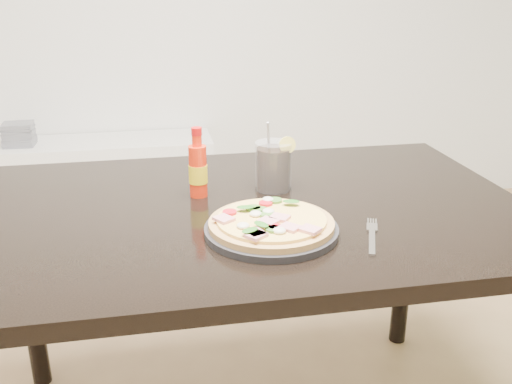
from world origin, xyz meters
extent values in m
cube|color=black|center=(-0.18, 0.45, 0.73)|extent=(1.40, 0.90, 0.04)
cylinder|color=black|center=(-0.82, 0.84, 0.35)|extent=(0.06, 0.06, 0.71)
cylinder|color=black|center=(0.46, 0.84, 0.35)|extent=(0.06, 0.06, 0.71)
cylinder|color=black|center=(-0.16, 0.27, 0.76)|extent=(0.30, 0.30, 0.02)
cylinder|color=tan|center=(-0.16, 0.27, 0.77)|extent=(0.28, 0.28, 0.01)
cylinder|color=#FEEB6E|center=(-0.16, 0.27, 0.78)|extent=(0.24, 0.24, 0.01)
cube|color=pink|center=(-0.21, 0.18, 0.79)|extent=(0.05, 0.05, 0.01)
cube|color=pink|center=(-0.26, 0.28, 0.79)|extent=(0.05, 0.05, 0.01)
cube|color=pink|center=(-0.09, 0.19, 0.79)|extent=(0.05, 0.05, 0.01)
cube|color=pink|center=(-0.13, 0.21, 0.79)|extent=(0.05, 0.05, 0.01)
cube|color=pink|center=(-0.14, 0.26, 0.79)|extent=(0.05, 0.05, 0.01)
cube|color=pink|center=(-0.17, 0.25, 0.79)|extent=(0.05, 0.05, 0.01)
cube|color=pink|center=(-0.21, 0.19, 0.79)|extent=(0.05, 0.05, 0.01)
cylinder|color=red|center=(-0.25, 0.32, 0.79)|extent=(0.03, 0.03, 0.01)
cylinder|color=red|center=(-0.16, 0.35, 0.79)|extent=(0.03, 0.03, 0.01)
cylinder|color=red|center=(-0.13, 0.21, 0.79)|extent=(0.03, 0.03, 0.01)
cylinder|color=red|center=(-0.16, 0.21, 0.79)|extent=(0.03, 0.03, 0.01)
cylinder|color=#427928|center=(-0.13, 0.37, 0.79)|extent=(0.03, 0.03, 0.01)
cylinder|color=#427928|center=(-0.17, 0.21, 0.79)|extent=(0.03, 0.03, 0.01)
cylinder|color=#427928|center=(-0.17, 0.29, 0.79)|extent=(0.03, 0.03, 0.01)
cylinder|color=#427928|center=(-0.19, 0.33, 0.79)|extent=(0.03, 0.03, 0.01)
cylinder|color=#427928|center=(-0.18, 0.32, 0.79)|extent=(0.03, 0.03, 0.01)
ellipsoid|color=beige|center=(-0.16, 0.30, 0.79)|extent=(0.03, 0.03, 0.01)
ellipsoid|color=beige|center=(-0.23, 0.23, 0.79)|extent=(0.03, 0.03, 0.01)
ellipsoid|color=beige|center=(-0.19, 0.29, 0.79)|extent=(0.03, 0.03, 0.01)
ellipsoid|color=beige|center=(-0.15, 0.37, 0.79)|extent=(0.03, 0.03, 0.01)
ellipsoid|color=beige|center=(-0.16, 0.20, 0.79)|extent=(0.03, 0.03, 0.01)
ellipsoid|color=#256C19|center=(-0.10, 0.34, 0.80)|extent=(0.04, 0.03, 0.00)
ellipsoid|color=#256C19|center=(-0.19, 0.22, 0.80)|extent=(0.04, 0.05, 0.00)
ellipsoid|color=#256C19|center=(-0.21, 0.32, 0.80)|extent=(0.04, 0.03, 0.00)
ellipsoid|color=#256C19|center=(-0.22, 0.20, 0.80)|extent=(0.05, 0.04, 0.00)
cylinder|color=red|center=(-0.30, 0.54, 0.82)|extent=(0.05, 0.05, 0.13)
cylinder|color=yellow|center=(-0.30, 0.54, 0.81)|extent=(0.05, 0.05, 0.05)
cylinder|color=red|center=(-0.30, 0.54, 0.90)|extent=(0.02, 0.02, 0.03)
cylinder|color=red|center=(-0.30, 0.54, 0.92)|extent=(0.03, 0.03, 0.02)
cylinder|color=black|center=(-0.09, 0.55, 0.81)|extent=(0.09, 0.09, 0.11)
cylinder|color=silver|center=(-0.09, 0.55, 0.81)|extent=(0.10, 0.10, 0.13)
cylinder|color=#F2E059|center=(-0.06, 0.53, 0.88)|extent=(0.04, 0.01, 0.04)
cylinder|color=#B2B2B7|center=(-0.10, 0.56, 0.85)|extent=(0.03, 0.06, 0.17)
cube|color=silver|center=(0.04, 0.18, 0.75)|extent=(0.06, 0.12, 0.00)
cube|color=silver|center=(0.07, 0.25, 0.75)|extent=(0.04, 0.05, 0.00)
cube|color=silver|center=(0.07, 0.29, 0.75)|extent=(0.01, 0.03, 0.00)
cube|color=silver|center=(0.08, 0.29, 0.75)|extent=(0.01, 0.03, 0.00)
cube|color=silver|center=(0.09, 0.28, 0.75)|extent=(0.01, 0.03, 0.00)
cube|color=silver|center=(0.09, 0.28, 0.75)|extent=(0.01, 0.03, 0.00)
cube|color=white|center=(-0.80, 2.07, 0.25)|extent=(1.40, 0.34, 0.50)
cube|color=slate|center=(-1.05, 2.05, 0.51)|extent=(0.14, 0.12, 0.01)
cube|color=slate|center=(-1.05, 2.05, 0.52)|extent=(0.14, 0.12, 0.01)
cube|color=slate|center=(-1.05, 2.05, 0.53)|extent=(0.14, 0.12, 0.01)
cube|color=slate|center=(-1.05, 2.05, 0.54)|extent=(0.14, 0.12, 0.01)
cube|color=slate|center=(-1.05, 2.05, 0.55)|extent=(0.14, 0.12, 0.01)
cube|color=slate|center=(-1.05, 2.05, 0.56)|extent=(0.14, 0.12, 0.01)
cube|color=slate|center=(-1.05, 2.05, 0.57)|extent=(0.14, 0.12, 0.01)
cube|color=slate|center=(-1.05, 2.05, 0.58)|extent=(0.14, 0.12, 0.01)
cube|color=slate|center=(-1.05, 2.05, 0.59)|extent=(0.14, 0.12, 0.01)
cube|color=slate|center=(-1.05, 2.05, 0.60)|extent=(0.14, 0.12, 0.01)
cube|color=slate|center=(-1.05, 2.05, 0.61)|extent=(0.14, 0.12, 0.01)
camera|label=1|loc=(-0.41, -0.85, 1.28)|focal=40.00mm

